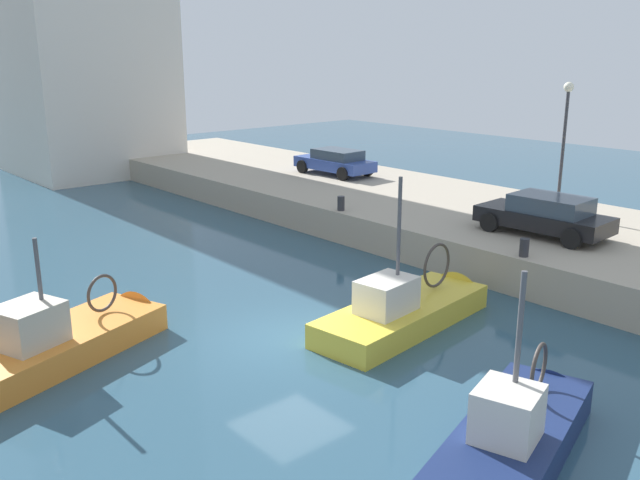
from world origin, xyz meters
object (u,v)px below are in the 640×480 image
object	(u,v)px
parked_car_black	(546,215)
parked_car_blue	(335,161)
fishing_boat_navy	(518,444)
quay_streetlamp	(565,127)
fishing_boat_yellow	(411,318)
mooring_bollard_north	(341,203)
fishing_boat_orange	(70,350)
mooring_bollard_mid	(524,248)

from	to	relation	value
parked_car_black	parked_car_blue	world-z (taller)	parked_car_black
parked_car_blue	parked_car_black	bearing A→B (deg)	-100.61
fishing_boat_navy	quay_streetlamp	size ratio (longest dim) A/B	1.24
fishing_boat_yellow	mooring_bollard_north	distance (m)	8.49
parked_car_black	mooring_bollard_north	bearing A→B (deg)	110.42
fishing_boat_orange	mooring_bollard_north	size ratio (longest dim) A/B	12.06
parked_car_black	mooring_bollard_mid	size ratio (longest dim) A/B	7.96
mooring_bollard_mid	fishing_boat_orange	bearing A→B (deg)	158.03
fishing_boat_orange	parked_car_black	bearing A→B (deg)	-14.92
fishing_boat_yellow	mooring_bollard_north	size ratio (longest dim) A/B	11.90
fishing_boat_orange	quay_streetlamp	world-z (taller)	quay_streetlamp
fishing_boat_orange	mooring_bollard_mid	world-z (taller)	fishing_boat_orange
parked_car_blue	mooring_bollard_mid	world-z (taller)	parked_car_blue
fishing_boat_orange	mooring_bollard_mid	bearing A→B (deg)	-21.97
mooring_bollard_north	parked_car_blue	bearing A→B (deg)	49.22
fishing_boat_navy	mooring_bollard_mid	world-z (taller)	fishing_boat_navy
fishing_boat_navy	parked_car_black	bearing A→B (deg)	29.53
fishing_boat_orange	mooring_bollard_north	distance (m)	12.42
parked_car_blue	mooring_bollard_mid	size ratio (longest dim) A/B	7.68
parked_car_black	fishing_boat_yellow	bearing A→B (deg)	-178.23
fishing_boat_navy	fishing_boat_yellow	world-z (taller)	fishing_boat_yellow
fishing_boat_navy	quay_streetlamp	distance (m)	15.29
fishing_boat_orange	quay_streetlamp	xyz separation A→B (m)	(17.58, -2.58, 4.34)
parked_car_black	quay_streetlamp	size ratio (longest dim) A/B	0.91
fishing_boat_navy	quay_streetlamp	world-z (taller)	quay_streetlamp
fishing_boat_orange	mooring_bollard_mid	distance (m)	12.93
mooring_bollard_mid	quay_streetlamp	world-z (taller)	quay_streetlamp
fishing_boat_navy	parked_car_blue	size ratio (longest dim) A/B	1.41
parked_car_blue	quay_streetlamp	world-z (taller)	quay_streetlamp
parked_car_blue	quay_streetlamp	size ratio (longest dim) A/B	0.88
mooring_bollard_mid	mooring_bollard_north	distance (m)	8.00
parked_car_blue	mooring_bollard_mid	bearing A→B (deg)	-110.03
parked_car_black	mooring_bollard_mid	world-z (taller)	parked_car_black
fishing_boat_yellow	quay_streetlamp	size ratio (longest dim) A/B	1.36
parked_car_black	quay_streetlamp	world-z (taller)	quay_streetlamp
parked_car_black	quay_streetlamp	xyz separation A→B (m)	(3.02, 1.30, 2.56)
fishing_boat_orange	parked_car_black	world-z (taller)	fishing_boat_orange
fishing_boat_orange	parked_car_blue	bearing A→B (deg)	28.05
fishing_boat_navy	fishing_boat_orange	bearing A→B (deg)	116.09
fishing_boat_yellow	parked_car_blue	world-z (taller)	fishing_boat_yellow
parked_car_blue	mooring_bollard_north	xyz separation A→B (m)	(-5.05, -5.86, -0.38)
fishing_boat_orange	parked_car_blue	distance (m)	19.32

